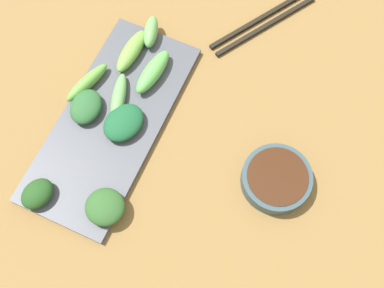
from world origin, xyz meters
TOP-DOWN VIEW (x-y plane):
  - tabletop at (0.00, 0.00)m, footprint 2.10×2.10m
  - sauce_bowl at (-0.17, -0.02)m, footprint 0.11×0.11m
  - serving_plate at (0.12, -0.00)m, footprint 0.17×0.39m
  - broccoli_leafy_0 at (0.06, 0.14)m, footprint 0.07×0.07m
  - broccoli_stalk_1 at (0.09, -0.11)m, footprint 0.04×0.10m
  - broccoli_leafy_2 at (0.16, 0.17)m, footprint 0.06×0.07m
  - broccoli_stalk_3 at (0.13, -0.04)m, footprint 0.05×0.10m
  - broccoli_stalk_4 at (0.19, -0.04)m, footprint 0.05×0.10m
  - broccoli_stalk_5 at (0.15, -0.13)m, footprint 0.03×0.10m
  - broccoli_stalk_6 at (0.13, -0.18)m, footprint 0.04×0.07m
  - broccoli_leafy_7 at (0.17, 0.00)m, footprint 0.06×0.07m
  - broccoli_leafy_8 at (0.10, -0.00)m, footprint 0.08×0.09m
  - chopsticks at (-0.04, -0.30)m, footprint 0.14×0.21m

SIDE VIEW (x-z plane):
  - tabletop at x=0.00m, z-range 0.00..0.02m
  - chopsticks at x=-0.04m, z-range 0.02..0.03m
  - serving_plate at x=0.12m, z-range 0.02..0.03m
  - sauce_bowl at x=-0.17m, z-range 0.02..0.05m
  - broccoli_stalk_3 at x=0.13m, z-range 0.03..0.05m
  - broccoli_stalk_4 at x=0.19m, z-range 0.03..0.06m
  - broccoli_stalk_5 at x=0.15m, z-range 0.03..0.06m
  - broccoli_leafy_0 at x=0.06m, z-range 0.03..0.06m
  - broccoli_leafy_7 at x=0.17m, z-range 0.03..0.06m
  - broccoli_leafy_8 at x=0.10m, z-range 0.03..0.06m
  - broccoli_leafy_2 at x=0.16m, z-range 0.03..0.06m
  - broccoli_stalk_1 at x=0.09m, z-range 0.03..0.06m
  - broccoli_stalk_6 at x=0.13m, z-range 0.03..0.06m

